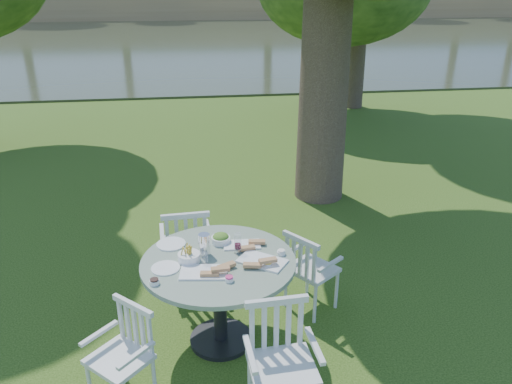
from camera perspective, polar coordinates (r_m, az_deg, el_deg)
The scene contains 8 objects.
ground at distance 5.76m, azimuth 0.28°, elevation -8.59°, with size 140.00×140.00×0.00m, color #1E3A0C.
table at distance 4.35m, azimuth -4.25°, elevation -9.77°, with size 1.31×1.31×0.85m.
chair_ne at distance 4.84m, azimuth 5.81°, elevation -8.52°, with size 0.58×0.58×0.85m.
chair_nw at distance 5.15m, azimuth -7.96°, elevation -5.84°, with size 0.50×0.47×0.93m.
chair_sw at distance 4.04m, azimuth -14.55°, elevation -16.77°, with size 0.56×0.56×0.81m.
chair_se at distance 3.79m, azimuth 2.70°, elevation -17.78°, with size 0.49×0.46×0.92m.
tableware at distance 4.29m, azimuth -5.18°, elevation -6.96°, with size 1.14×0.82×0.20m.
river at distance 28.02m, azimuth -6.79°, elevation 16.73°, with size 100.00×28.00×0.12m, color #2B321D.
Camera 1 is at (-0.71, -4.85, 3.02)m, focal length 35.00 mm.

